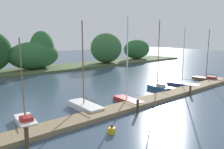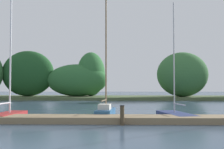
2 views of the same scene
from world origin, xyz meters
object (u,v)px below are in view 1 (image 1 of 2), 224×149
(sailboat_5, at_px, (207,78))
(sailboat_2, at_px, (127,98))
(mooring_piling_1, at_px, (138,106))
(sailboat_4, at_px, (183,84))
(sailboat_0, at_px, (25,119))
(mooring_piling_2, at_px, (190,90))
(channel_buoy_0, at_px, (112,130))
(sailboat_3, at_px, (158,86))
(sailboat_1, at_px, (85,105))
(mooring_piling_0, at_px, (27,137))

(sailboat_5, bearing_deg, sailboat_2, 80.83)
(mooring_piling_1, bearing_deg, sailboat_4, 15.34)
(sailboat_0, relative_size, mooring_piling_2, 5.91)
(mooring_piling_2, relative_size, channel_buoy_0, 1.90)
(sailboat_3, distance_m, channel_buoy_0, 12.37)
(sailboat_1, xyz_separation_m, channel_buoy_0, (-1.24, -5.08, -0.16))
(channel_buoy_0, bearing_deg, sailboat_3, 24.68)
(mooring_piling_0, distance_m, channel_buoy_0, 5.10)
(sailboat_1, xyz_separation_m, sailboat_2, (4.17, -0.92, 0.02))
(sailboat_3, relative_size, channel_buoy_0, 14.56)
(mooring_piling_1, distance_m, channel_buoy_0, 4.34)
(mooring_piling_1, bearing_deg, sailboat_0, 155.48)
(sailboat_3, bearing_deg, sailboat_0, 96.43)
(sailboat_0, xyz_separation_m, sailboat_2, (9.13, -0.94, 0.05))
(sailboat_0, xyz_separation_m, sailboat_3, (14.96, 0.07, 0.15))
(mooring_piling_0, bearing_deg, sailboat_3, 12.50)
(sailboat_3, xyz_separation_m, mooring_piling_0, (-16.06, -3.56, 0.13))
(sailboat_4, distance_m, channel_buoy_0, 16.25)
(sailboat_3, distance_m, mooring_piling_0, 16.45)
(sailboat_3, relative_size, mooring_piling_1, 7.08)
(sailboat_0, bearing_deg, sailboat_4, -83.67)
(mooring_piling_0, height_order, channel_buoy_0, mooring_piling_0)
(sailboat_4, relative_size, sailboat_5, 1.04)
(sailboat_3, distance_m, sailboat_4, 4.35)
(sailboat_1, relative_size, mooring_piling_2, 7.20)
(sailboat_5, relative_size, mooring_piling_2, 6.85)
(sailboat_4, height_order, sailboat_5, sailboat_4)
(sailboat_3, distance_m, sailboat_5, 9.82)
(sailboat_3, bearing_deg, mooring_piling_0, 108.67)
(sailboat_1, distance_m, channel_buoy_0, 5.23)
(sailboat_3, relative_size, sailboat_5, 1.12)
(mooring_piling_0, xyz_separation_m, mooring_piling_1, (8.87, -0.05, -0.05))
(mooring_piling_0, relative_size, mooring_piling_1, 1.09)
(sailboat_0, bearing_deg, sailboat_1, -82.74)
(sailboat_2, distance_m, sailboat_3, 5.92)
(sailboat_5, relative_size, mooring_piling_0, 5.83)
(mooring_piling_1, bearing_deg, sailboat_3, 26.63)
(sailboat_2, xyz_separation_m, sailboat_5, (15.62, 0.18, -0.07))
(sailboat_2, relative_size, mooring_piling_2, 7.66)
(sailboat_0, distance_m, channel_buoy_0, 6.31)
(sailboat_1, bearing_deg, mooring_piling_1, -140.67)
(sailboat_2, distance_m, mooring_piling_0, 10.55)
(sailboat_1, distance_m, mooring_piling_1, 4.50)
(sailboat_1, height_order, sailboat_2, sailboat_2)
(sailboat_4, xyz_separation_m, mooring_piling_2, (-3.29, -2.97, 0.26))
(sailboat_0, xyz_separation_m, mooring_piling_1, (7.76, -3.54, 0.23))
(sailboat_5, relative_size, mooring_piling_1, 6.34)
(sailboat_1, distance_m, sailboat_2, 4.27)
(mooring_piling_0, bearing_deg, sailboat_0, 72.47)
(sailboat_4, bearing_deg, mooring_piling_0, 86.58)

